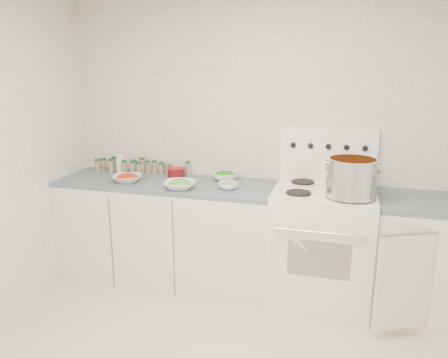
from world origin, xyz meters
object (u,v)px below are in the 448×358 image
bowl_snowpea (180,185)px  bowl_tomato (127,178)px  stove (321,242)px  stock_pot (352,176)px

bowl_snowpea → bowl_tomato: bearing=170.7°
stove → bowl_snowpea: (-1.11, -0.18, 0.44)m
stock_pot → bowl_snowpea: (-1.30, -0.01, -0.16)m
stove → bowl_snowpea: size_ratio=4.61×
bowl_tomato → bowl_snowpea: 0.51m
stock_pot → bowl_snowpea: stock_pot is taller
stock_pot → bowl_tomato: stock_pot is taller
stock_pot → stove: bearing=137.8°
stove → bowl_snowpea: stove is taller
stove → bowl_snowpea: 1.21m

